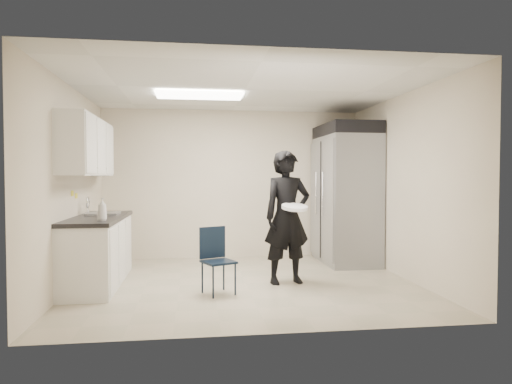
{
  "coord_description": "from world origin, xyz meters",
  "views": [
    {
      "loc": [
        -0.68,
        -6.05,
        1.44
      ],
      "look_at": [
        0.17,
        0.2,
        1.22
      ],
      "focal_mm": 32.0,
      "sensor_mm": 36.0,
      "label": 1
    }
  ],
  "objects": [
    {
      "name": "folding_chair",
      "position": [
        -0.39,
        -0.52,
        0.39
      ],
      "size": [
        0.46,
        0.46,
        0.79
      ],
      "primitive_type": "cube",
      "rotation": [
        0.0,
        0.0,
        0.42
      ],
      "color": "black",
      "rests_on": "floor"
    },
    {
      "name": "upper_cabinets",
      "position": [
        -2.08,
        0.2,
        1.83
      ],
      "size": [
        0.35,
        1.8,
        0.75
      ],
      "primitive_type": "cube",
      "color": "silver",
      "rests_on": "left_wall"
    },
    {
      "name": "fridge_compressor",
      "position": [
        1.83,
        1.27,
        2.2
      ],
      "size": [
        0.8,
        1.35,
        0.2
      ],
      "primitive_type": "cube",
      "color": "black",
      "rests_on": "commercial_fridge"
    },
    {
      "name": "commercial_fridge",
      "position": [
        1.83,
        1.27,
        1.05
      ],
      "size": [
        0.8,
        1.35,
        2.1
      ],
      "primitive_type": "cube",
      "color": "gray",
      "rests_on": "floor"
    },
    {
      "name": "left_wall",
      "position": [
        -2.25,
        0.0,
        1.3
      ],
      "size": [
        0.0,
        4.0,
        4.0
      ],
      "primitive_type": "plane",
      "rotation": [
        1.57,
        0.0,
        1.57
      ],
      "color": "beige",
      "rests_on": "floor"
    },
    {
      "name": "countertop",
      "position": [
        -1.95,
        0.2,
        0.89
      ],
      "size": [
        0.64,
        1.95,
        0.05
      ],
      "primitive_type": "cube",
      "color": "black",
      "rests_on": "lower_counter"
    },
    {
      "name": "soap_bottle_a",
      "position": [
        -1.77,
        -0.43,
        1.05
      ],
      "size": [
        0.15,
        0.15,
        0.28
      ],
      "primitive_type": "imported",
      "rotation": [
        0.0,
        0.0,
        0.66
      ],
      "color": "white",
      "rests_on": "countertop"
    },
    {
      "name": "floor",
      "position": [
        0.0,
        0.0,
        0.0
      ],
      "size": [
        4.5,
        4.5,
        0.0
      ],
      "primitive_type": "plane",
      "color": "tan",
      "rests_on": "ground"
    },
    {
      "name": "sink",
      "position": [
        -1.93,
        0.45,
        0.87
      ],
      "size": [
        0.42,
        0.4,
        0.14
      ],
      "primitive_type": "cube",
      "color": "gray",
      "rests_on": "countertop"
    },
    {
      "name": "lower_counter",
      "position": [
        -1.95,
        0.2,
        0.43
      ],
      "size": [
        0.6,
        1.9,
        0.86
      ],
      "primitive_type": "cube",
      "color": "silver",
      "rests_on": "floor"
    },
    {
      "name": "faucet",
      "position": [
        -2.13,
        0.45,
        1.02
      ],
      "size": [
        0.02,
        0.02,
        0.24
      ],
      "primitive_type": "cylinder",
      "color": "silver",
      "rests_on": "countertop"
    },
    {
      "name": "towel_dispenser",
      "position": [
        -2.14,
        1.35,
        1.62
      ],
      "size": [
        0.22,
        0.3,
        0.35
      ],
      "primitive_type": "cube",
      "color": "black",
      "rests_on": "left_wall"
    },
    {
      "name": "notice_sticker_right",
      "position": [
        -2.24,
        0.3,
        1.18
      ],
      "size": [
        0.0,
        0.12,
        0.07
      ],
      "primitive_type": "cube",
      "color": "yellow",
      "rests_on": "left_wall"
    },
    {
      "name": "back_wall",
      "position": [
        0.0,
        2.0,
        1.3
      ],
      "size": [
        4.5,
        0.0,
        4.5
      ],
      "primitive_type": "plane",
      "rotation": [
        1.57,
        0.0,
        0.0
      ],
      "color": "beige",
      "rests_on": "floor"
    },
    {
      "name": "man_tuxedo",
      "position": [
        0.56,
        -0.06,
        0.89
      ],
      "size": [
        0.73,
        0.55,
        1.78
      ],
      "primitive_type": "imported",
      "rotation": [
        0.0,
        0.0,
        0.2
      ],
      "color": "black",
      "rests_on": "floor"
    },
    {
      "name": "ceiling_panel",
      "position": [
        -0.6,
        0.4,
        2.57
      ],
      "size": [
        1.2,
        0.6,
        0.02
      ],
      "primitive_type": "cube",
      "color": "white",
      "rests_on": "ceiling"
    },
    {
      "name": "bucket_lid",
      "position": [
        0.61,
        -0.3,
        1.04
      ],
      "size": [
        0.4,
        0.4,
        0.04
      ],
      "primitive_type": "cylinder",
      "rotation": [
        0.0,
        0.0,
        0.2
      ],
      "color": "silver",
      "rests_on": "man_tuxedo"
    },
    {
      "name": "notice_sticker_left",
      "position": [
        -2.24,
        0.1,
        1.22
      ],
      "size": [
        0.0,
        0.12,
        0.07
      ],
      "primitive_type": "cube",
      "color": "yellow",
      "rests_on": "left_wall"
    },
    {
      "name": "right_wall",
      "position": [
        2.25,
        0.0,
        1.3
      ],
      "size": [
        0.0,
        4.0,
        4.0
      ],
      "primitive_type": "plane",
      "rotation": [
        1.57,
        0.0,
        -1.57
      ],
      "color": "beige",
      "rests_on": "floor"
    },
    {
      "name": "soap_bottle_b",
      "position": [
        -1.8,
        -0.41,
        1.0
      ],
      "size": [
        0.09,
        0.09,
        0.18
      ],
      "primitive_type": "imported",
      "rotation": [
        0.0,
        0.0,
        0.17
      ],
      "color": "#B9BCC6",
      "rests_on": "countertop"
    },
    {
      "name": "ceiling",
      "position": [
        0.0,
        0.0,
        2.6
      ],
      "size": [
        4.5,
        4.5,
        0.0
      ],
      "primitive_type": "plane",
      "rotation": [
        3.14,
        0.0,
        0.0
      ],
      "color": "silver",
      "rests_on": "back_wall"
    }
  ]
}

